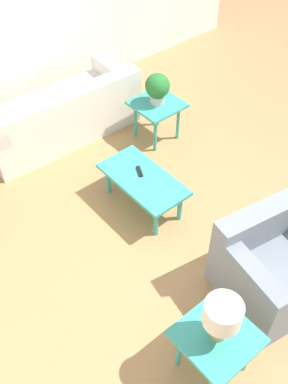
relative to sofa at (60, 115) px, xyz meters
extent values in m
plane|color=#A87A4C|center=(-2.18, -0.16, -0.29)|extent=(14.00, 14.00, 0.00)
cube|color=white|center=(0.88, -0.16, 1.06)|extent=(0.12, 7.20, 2.70)
cube|color=silver|center=(0.04, 0.00, -0.07)|extent=(0.93, 2.04, 0.44)
cube|color=silver|center=(-0.28, 0.01, 0.30)|extent=(0.28, 2.02, 0.31)
cube|color=silver|center=(0.01, -0.91, 0.25)|extent=(0.86, 0.23, 0.20)
cube|color=slate|center=(-3.25, -0.24, -0.07)|extent=(1.01, 1.12, 0.44)
cube|color=slate|center=(-2.93, -0.30, 0.33)|extent=(0.37, 1.00, 0.37)
cube|color=slate|center=(-3.18, 0.17, 0.26)|extent=(0.86, 0.31, 0.24)
cube|color=teal|center=(-1.64, 0.01, 0.10)|extent=(0.98, 0.51, 0.04)
cylinder|color=teal|center=(-2.05, -0.16, -0.11)|extent=(0.05, 0.05, 0.37)
cylinder|color=teal|center=(-1.24, -0.16, -0.11)|extent=(0.05, 0.05, 0.37)
cylinder|color=teal|center=(-2.05, 0.17, -0.11)|extent=(0.05, 0.05, 0.37)
cylinder|color=teal|center=(-1.24, 0.17, -0.11)|extent=(0.05, 0.05, 0.37)
cube|color=teal|center=(-0.83, -0.90, 0.21)|extent=(0.56, 0.56, 0.04)
cylinder|color=teal|center=(-1.02, -1.09, -0.05)|extent=(0.04, 0.04, 0.49)
cylinder|color=teal|center=(-0.64, -1.09, -0.05)|extent=(0.04, 0.04, 0.49)
cylinder|color=teal|center=(-1.02, -0.71, -0.05)|extent=(0.04, 0.04, 0.49)
cylinder|color=teal|center=(-0.64, -0.71, -0.05)|extent=(0.04, 0.04, 0.49)
cube|color=teal|center=(-3.39, 0.75, 0.21)|extent=(0.56, 0.56, 0.04)
cylinder|color=teal|center=(-3.58, 0.56, -0.05)|extent=(0.04, 0.04, 0.49)
cylinder|color=teal|center=(-3.20, 0.56, -0.05)|extent=(0.04, 0.04, 0.49)
cylinder|color=teal|center=(-3.20, 0.94, -0.05)|extent=(0.04, 0.04, 0.49)
cylinder|color=#B2ADA3|center=(-0.83, -0.90, 0.29)|extent=(0.18, 0.18, 0.11)
sphere|color=#236B2D|center=(-0.83, -0.90, 0.47)|extent=(0.30, 0.30, 0.30)
cylinder|color=#997F4C|center=(-3.39, 0.75, 0.34)|extent=(0.11, 0.11, 0.23)
cylinder|color=beige|center=(-3.39, 0.75, 0.55)|extent=(0.28, 0.28, 0.20)
cube|color=black|center=(-1.55, -0.02, 0.13)|extent=(0.16, 0.11, 0.02)
camera|label=1|loc=(-4.24, 2.18, 3.36)|focal=42.00mm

